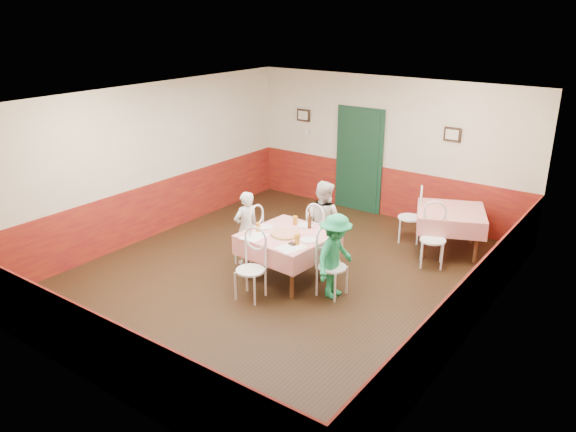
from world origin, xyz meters
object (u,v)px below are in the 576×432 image
Objects in this scene: glass_c at (295,220)px; glass_b at (297,240)px; chair_left at (249,238)px; diner_far at (323,221)px; chair_second_b at (433,240)px; beer_bottle at (310,221)px; diner_right at (335,256)px; glass_a at (258,227)px; pizza at (286,234)px; main_table at (288,256)px; diner_left at (246,228)px; chair_near at (250,270)px; wallet at (293,244)px; chair_second_a at (410,218)px; chair_far at (321,236)px; second_table at (449,231)px; chair_right at (332,267)px.

glass_b is at bearing -52.75° from glass_c.
diner_far reaches higher than chair_left.
beer_bottle reaches higher than chair_second_b.
glass_c is 1.14m from diner_right.
beer_bottle is (0.58, 0.58, 0.05)m from glass_a.
glass_a is at bearing -164.90° from pizza.
glass_c is (-0.14, 0.38, 0.46)m from main_table.
chair_near is at bearing 58.64° from diner_left.
wallet is (0.31, -0.30, 0.40)m from main_table.
glass_c is (-1.03, -2.15, 0.38)m from chair_second_a.
chair_second_a is 0.70× the size of diner_right.
diner_far is 1.27m from diner_right.
glass_a is 0.79m from glass_b.
glass_a is 0.11× the size of diner_left.
chair_far is 1.25m from diner_right.
beer_bottle reaches higher than main_table.
diner_left is at bearing 83.99° from diner_right.
beer_bottle is at bearing -125.14° from second_table.
pizza is 0.97m from diner_far.
chair_second_a reaches higher than pizza.
beer_bottle is 1.11m from diner_left.
main_table is 1.36× the size of chair_second_a.
diner_right is at bearing 0.17° from pizza.
chair_right is (1.70, -0.13, 0.00)m from chair_left.
second_table is 1.24× the size of chair_far.
wallet is 0.09× the size of diner_left.
chair_right is 0.94m from beer_bottle.
glass_a is 0.58× the size of beer_bottle.
glass_a reaches higher than second_table.
chair_right is (-0.80, -2.59, 0.08)m from second_table.
chair_left is 1.00× the size of chair_near.
diner_far is at bearing 85.72° from main_table.
chair_near is 0.73m from wallet.
chair_second_a is (1.74, 2.46, 0.00)m from chair_left.
glass_b reaches higher than chair_far.
chair_second_b is at bearing 48.41° from pizza.
chair_near is at bearing 39.51° from chair_left.
beer_bottle is at bearing 73.83° from pizza.
chair_right is 6.58× the size of glass_a.
chair_far is 2.08× the size of pizza.
glass_c is 0.57m from diner_far.
chair_second_b is 6.58× the size of glass_a.
chair_far is at bearing -172.63° from chair_second_b.
main_table is 0.85m from chair_near.
chair_near is at bearing -94.28° from main_table.
pizza is 3.17× the size of glass_a.
main_table is at bearing 23.38° from glass_a.
diner_right reaches higher than chair_second_a.
chair_near and chair_second_a have the same top height.
diner_right reaches higher than chair_left.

